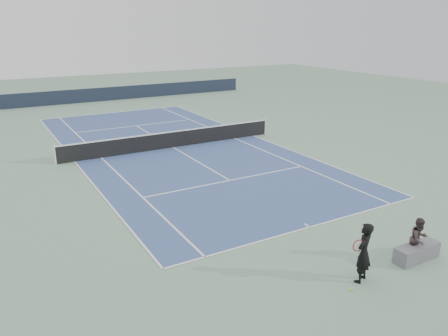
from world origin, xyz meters
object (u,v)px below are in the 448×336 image
tennis_net (173,139)px  spectator_bench (418,245)px  tennis_ball (351,290)px  tennis_player (363,253)px

tennis_net → spectator_bench: 15.21m
tennis_net → tennis_ball: size_ratio=195.06×
tennis_net → tennis_player: 15.16m
tennis_ball → spectator_bench: (2.88, 0.23, 0.45)m
tennis_net → tennis_player: bearing=-93.7°
tennis_player → spectator_bench: size_ratio=1.12×
spectator_bench → tennis_player: bearing=179.4°
tennis_player → tennis_ball: 1.05m
tennis_ball → spectator_bench: size_ratio=0.04×
tennis_net → tennis_ball: tennis_net is taller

